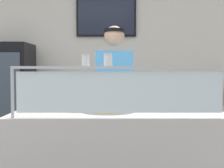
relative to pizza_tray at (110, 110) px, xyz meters
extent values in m
cube|color=silver|center=(0.09, 1.95, 0.38)|extent=(6.19, 0.08, 2.70)
cube|color=black|center=(-0.05, 1.89, 1.08)|extent=(0.85, 0.04, 0.55)
cube|color=#1E2333|center=(-0.05, 1.87, 1.08)|extent=(0.80, 0.01, 0.50)
cylinder|color=#B2B5BC|center=(-0.71, -0.36, 0.18)|extent=(0.02, 0.02, 0.39)
cube|color=silver|center=(0.09, -0.36, 0.18)|extent=(1.53, 0.01, 0.31)
cube|color=#B2B5BC|center=(0.09, -0.36, 0.36)|extent=(1.59, 0.06, 0.02)
cylinder|color=#9EA0A8|center=(0.00, 0.00, -0.01)|extent=(0.46, 0.46, 0.01)
cylinder|color=tan|center=(0.00, 0.00, 0.00)|extent=(0.43, 0.43, 0.02)
cylinder|color=gold|center=(0.00, 0.00, 0.02)|extent=(0.38, 0.38, 0.01)
cube|color=#ADAFB7|center=(0.00, -0.02, 0.02)|extent=(0.11, 0.29, 0.01)
cylinder|color=white|center=(-0.16, -0.36, 0.40)|extent=(0.06, 0.06, 0.07)
cylinder|color=white|center=(-0.16, -0.36, 0.39)|extent=(0.05, 0.05, 0.05)
cylinder|color=silver|center=(-0.16, -0.36, 0.45)|extent=(0.05, 0.05, 0.02)
cylinder|color=white|center=(0.00, -0.36, 0.41)|extent=(0.06, 0.06, 0.08)
cylinder|color=red|center=(0.00, -0.36, 0.40)|extent=(0.05, 0.05, 0.05)
cylinder|color=silver|center=(0.00, -0.36, 0.46)|extent=(0.06, 0.06, 0.02)
cylinder|color=#23232D|center=(-0.05, 0.61, -0.49)|extent=(0.13, 0.13, 0.95)
cylinder|color=#23232D|center=(0.17, 0.61, -0.49)|extent=(0.13, 0.13, 0.95)
cube|color=#4C9EE5|center=(0.06, 0.61, 0.26)|extent=(0.38, 0.21, 0.55)
sphere|color=tan|center=(0.06, 0.61, 0.69)|extent=(0.21, 0.21, 0.21)
cylinder|color=black|center=(0.06, 0.61, 0.75)|extent=(0.21, 0.21, 0.04)
cylinder|color=tan|center=(0.24, 0.39, 0.16)|extent=(0.08, 0.34, 0.08)
cube|color=black|center=(-1.38, 1.51, -0.14)|extent=(0.68, 0.62, 1.65)
cylinder|color=red|center=(-1.32, 1.30, -0.06)|extent=(0.06, 0.06, 0.20)
cylinder|color=green|center=(-1.19, 1.30, -0.06)|extent=(0.06, 0.06, 0.20)
camera|label=1|loc=(0.03, -2.77, 0.35)|focal=52.19mm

